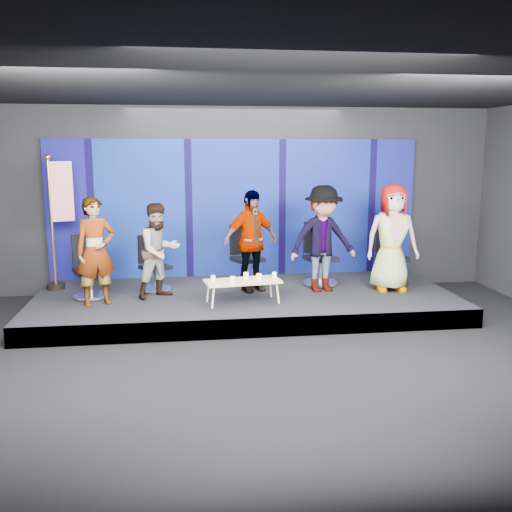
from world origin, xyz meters
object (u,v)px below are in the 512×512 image
(panelist_a, at_px, (96,251))
(panelist_b, at_px, (159,251))
(panelist_e, at_px, (392,238))
(mug_d, at_px, (259,277))
(mug_b, at_px, (233,279))
(chair_d, at_px, (319,264))
(mug_c, at_px, (246,276))
(chair_a, at_px, (89,277))
(coffee_table, at_px, (243,282))
(mug_e, at_px, (274,275))
(chair_c, at_px, (246,265))
(flag_stand, at_px, (59,219))
(chair_b, at_px, (154,272))
(chair_e, at_px, (390,263))
(mug_a, at_px, (213,278))
(panelist_d, at_px, (323,239))
(panelist_c, at_px, (251,241))

(panelist_a, distance_m, panelist_b, 1.02)
(panelist_e, distance_m, mug_d, 2.47)
(mug_b, bearing_deg, chair_d, 35.75)
(mug_c, bearing_deg, chair_a, 167.26)
(chair_d, distance_m, coffee_table, 1.86)
(chair_a, bearing_deg, panelist_a, -89.79)
(chair_d, relative_size, mug_e, 12.43)
(chair_c, bearing_deg, panelist_e, -42.09)
(panelist_b, xyz_separation_m, panelist_e, (3.93, -0.06, 0.14))
(chair_d, relative_size, flag_stand, 0.48)
(mug_c, bearing_deg, flag_stand, 157.86)
(coffee_table, height_order, mug_c, mug_c)
(mug_c, height_order, flag_stand, flag_stand)
(chair_c, bearing_deg, chair_b, 165.75)
(chair_a, height_order, chair_d, chair_d)
(chair_e, xyz_separation_m, mug_a, (-3.26, -0.96, 0.04))
(chair_e, bearing_deg, mug_c, -160.45)
(chair_a, xyz_separation_m, panelist_d, (3.90, -0.09, 0.56))
(chair_b, distance_m, panelist_e, 4.13)
(coffee_table, distance_m, flag_stand, 3.45)
(panelist_b, bearing_deg, chair_e, -27.49)
(mug_a, bearing_deg, panelist_d, 17.37)
(panelist_a, relative_size, coffee_table, 1.36)
(chair_c, distance_m, mug_d, 1.31)
(panelist_e, xyz_separation_m, mug_e, (-2.10, -0.36, -0.51))
(chair_d, bearing_deg, chair_c, 162.04)
(mug_d, bearing_deg, mug_a, 178.64)
(chair_d, relative_size, mug_a, 12.19)
(panelist_b, distance_m, panelist_e, 3.94)
(panelist_e, xyz_separation_m, mug_c, (-2.56, -0.36, -0.50))
(panelist_d, height_order, mug_b, panelist_d)
(mug_a, xyz_separation_m, mug_c, (0.53, 0.12, 0.00))
(mug_b, xyz_separation_m, mug_d, (0.43, 0.10, 0.00))
(chair_a, relative_size, mug_b, 10.90)
(mug_a, bearing_deg, panelist_e, 8.81)
(mug_b, distance_m, mug_e, 0.74)
(panelist_c, relative_size, chair_e, 1.53)
(chair_d, relative_size, coffee_table, 0.90)
(mug_b, height_order, flag_stand, flag_stand)
(panelist_b, height_order, chair_d, panelist_b)
(chair_d, xyz_separation_m, coffee_table, (-1.52, -1.08, -0.03))
(mug_d, bearing_deg, panelist_c, 92.12)
(chair_e, bearing_deg, flag_stand, 178.34)
(chair_c, xyz_separation_m, chair_d, (1.31, -0.19, 0.02))
(chair_e, relative_size, mug_b, 11.81)
(panelist_c, bearing_deg, mug_c, -127.06)
(chair_a, distance_m, mug_d, 2.81)
(mug_b, bearing_deg, chair_b, 137.58)
(chair_e, height_order, mug_b, chair_e)
(panelist_b, height_order, mug_a, panelist_b)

